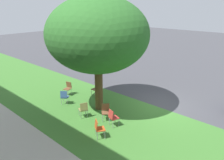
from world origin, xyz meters
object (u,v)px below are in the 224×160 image
(chair_3, at_px, (68,87))
(chair_5, at_px, (96,88))
(chair_2, at_px, (106,111))
(chair_1, at_px, (64,96))
(chair_4, at_px, (113,117))
(chair_6, at_px, (99,128))
(street_tree, at_px, (98,35))
(chair_0, at_px, (83,109))

(chair_3, height_order, chair_5, same)
(chair_2, bearing_deg, chair_5, -35.10)
(chair_1, distance_m, chair_2, 3.11)
(chair_3, height_order, chair_4, same)
(chair_1, height_order, chair_5, same)
(chair_6, bearing_deg, chair_4, -80.11)
(chair_3, xyz_separation_m, chair_6, (-5.02, 2.11, 0.00))
(chair_3, xyz_separation_m, chair_4, (-4.82, 0.95, 0.00))
(chair_3, bearing_deg, chair_1, 134.94)
(chair_1, distance_m, chair_6, 4.14)
(chair_2, distance_m, chair_5, 3.31)
(street_tree, distance_m, chair_5, 4.16)
(street_tree, bearing_deg, chair_2, 149.94)
(chair_0, bearing_deg, chair_6, 158.18)
(chair_5, bearing_deg, chair_6, 137.62)
(chair_0, xyz_separation_m, chair_2, (-1.02, -0.62, 0.00))
(street_tree, relative_size, chair_2, 7.02)
(chair_0, bearing_deg, chair_5, -56.17)
(chair_1, distance_m, chair_3, 1.46)
(street_tree, height_order, chair_0, street_tree)
(chair_0, relative_size, chair_2, 1.00)
(chair_1, xyz_separation_m, chair_4, (-3.79, -0.08, 0.00))
(chair_4, height_order, chair_6, same)
(chair_0, distance_m, chair_3, 3.38)
(street_tree, relative_size, chair_0, 7.02)
(chair_1, height_order, chair_3, same)
(chair_2, xyz_separation_m, chair_6, (-0.90, 1.39, 0.00))
(chair_0, relative_size, chair_1, 1.00)
(chair_1, xyz_separation_m, chair_2, (-3.09, -0.31, 0.00))
(chair_2, distance_m, chair_4, 0.73)
(street_tree, bearing_deg, chair_5, -38.56)
(chair_4, bearing_deg, chair_3, -11.14)
(chair_4, bearing_deg, chair_6, 99.89)
(chair_2, height_order, chair_3, same)
(chair_4, relative_size, chair_5, 1.00)
(street_tree, height_order, chair_3, street_tree)
(chair_6, bearing_deg, chair_2, -57.09)
(chair_0, xyz_separation_m, chair_4, (-1.71, -0.39, 0.00))
(chair_1, xyz_separation_m, chair_6, (-3.99, 1.07, 0.00))
(chair_0, height_order, chair_6, same)
(chair_2, bearing_deg, chair_4, 161.69)
(chair_2, xyz_separation_m, chair_5, (2.71, -1.91, 0.00))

